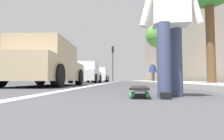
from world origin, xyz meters
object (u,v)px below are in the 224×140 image
object	(u,v)px
skateboard	(140,88)
street_tree_mid	(158,36)
parked_car_mid	(86,73)
parked_car_near	(47,65)
skater_person	(170,16)
pedestrian_distant	(153,71)
traffic_light	(113,58)
parked_car_far	(99,75)

from	to	relation	value
skateboard	street_tree_mid	world-z (taller)	street_tree_mid
skateboard	parked_car_mid	world-z (taller)	parked_car_mid
parked_car_near	parked_car_mid	world-z (taller)	parked_car_near
parked_car_mid	street_tree_mid	size ratio (longest dim) A/B	0.88
skater_person	parked_car_near	world-z (taller)	skater_person
street_tree_mid	pedestrian_distant	distance (m)	3.05
skater_person	street_tree_mid	bearing A→B (deg)	-10.09
skateboard	traffic_light	xyz separation A→B (m)	(21.75, 1.70, 3.16)
skateboard	parked_car_mid	bearing A→B (deg)	15.44
parked_car_mid	parked_car_far	distance (m)	6.18
parked_car_far	parked_car_near	bearing A→B (deg)	-179.50
skater_person	traffic_light	bearing A→B (deg)	5.34
skater_person	pedestrian_distant	xyz separation A→B (m)	(13.47, -1.94, 0.03)
parked_car_near	parked_car_mid	xyz separation A→B (m)	(6.88, 0.11, -0.01)
skater_person	pedestrian_distant	bearing A→B (deg)	-8.18
parked_car_near	parked_car_far	world-z (taller)	parked_car_far
skateboard	traffic_light	size ratio (longest dim) A/B	0.18
parked_car_mid	skater_person	bearing A→B (deg)	-163.05
parked_car_mid	parked_car_near	bearing A→B (deg)	-179.07
skateboard	parked_car_far	distance (m)	16.98
skateboard	traffic_light	world-z (taller)	traffic_light
traffic_light	pedestrian_distant	bearing A→B (deg)	-154.70
street_tree_mid	skateboard	bearing A→B (deg)	168.18
skateboard	parked_car_mid	xyz separation A→B (m)	(10.53, 2.91, 0.60)
skateboard	parked_car_near	distance (m)	4.64
traffic_light	street_tree_mid	distance (m)	10.77
pedestrian_distant	parked_car_mid	bearing A→B (deg)	118.28
parked_car_far	street_tree_mid	bearing A→B (deg)	-132.19
skater_person	parked_car_mid	world-z (taller)	skater_person
skater_person	street_tree_mid	xyz separation A→B (m)	(11.98, -2.13, 2.69)
parked_car_mid	traffic_light	xyz separation A→B (m)	(11.22, -1.21, 2.56)
skateboard	traffic_light	distance (m)	22.05
traffic_light	street_tree_mid	world-z (taller)	traffic_light
traffic_light	pedestrian_distant	size ratio (longest dim) A/B	2.80
parked_car_near	pedestrian_distant	size ratio (longest dim) A/B	2.52
parked_car_far	traffic_light	world-z (taller)	traffic_light
parked_car_mid	street_tree_mid	world-z (taller)	street_tree_mid
skateboard	skater_person	distance (m)	0.92
parked_car_near	street_tree_mid	bearing A→B (deg)	-32.80
skater_person	parked_car_far	bearing A→B (deg)	10.93
parked_car_mid	parked_car_far	world-z (taller)	parked_car_far
parked_car_mid	traffic_light	size ratio (longest dim) A/B	0.85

